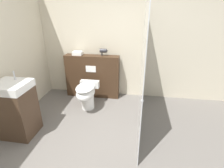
{
  "coord_description": "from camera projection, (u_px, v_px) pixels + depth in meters",
  "views": [
    {
      "loc": [
        0.45,
        -1.6,
        1.9
      ],
      "look_at": [
        0.0,
        1.3,
        0.62
      ],
      "focal_mm": 28.0,
      "sensor_mm": 36.0,
      "label": 1
    }
  ],
  "objects": [
    {
      "name": "ground_plane",
      "position": [
        97.0,
        167.0,
        2.27
      ],
      "size": [
        12.0,
        12.0,
        0.0
      ],
      "primitive_type": "plane",
      "color": "slate"
    },
    {
      "name": "sink_vanity",
      "position": [
        16.0,
        109.0,
        2.72
      ],
      "size": [
        0.51,
        0.47,
        1.04
      ],
      "color": "#473323",
      "rests_on": "ground_plane"
    },
    {
      "name": "folded_towel",
      "position": [
        78.0,
        53.0,
        3.81
      ],
      "size": [
        0.21,
        0.17,
        0.08
      ],
      "color": "white",
      "rests_on": "partition_panel"
    },
    {
      "name": "hair_drier",
      "position": [
        104.0,
        51.0,
        3.73
      ],
      "size": [
        0.17,
        0.09,
        0.15
      ],
      "color": "#2D2D33",
      "rests_on": "partition_panel"
    },
    {
      "name": "partition_panel",
      "position": [
        93.0,
        76.0,
        3.97
      ],
      "size": [
        1.2,
        0.24,
        0.96
      ],
      "color": "#3D2819",
      "rests_on": "ground_plane"
    },
    {
      "name": "shower_glass",
      "position": [
        142.0,
        69.0,
        2.82
      ],
      "size": [
        0.04,
        2.07,
        2.0
      ],
      "color": "silver",
      "rests_on": "ground_plane"
    },
    {
      "name": "toilet",
      "position": [
        87.0,
        94.0,
        3.46
      ],
      "size": [
        0.39,
        0.64,
        0.53
      ],
      "color": "white",
      "rests_on": "ground_plane"
    },
    {
      "name": "wall_back",
      "position": [
        118.0,
        41.0,
        3.76
      ],
      "size": [
        8.0,
        0.06,
        2.5
      ],
      "color": "beige",
      "rests_on": "ground_plane"
    }
  ]
}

